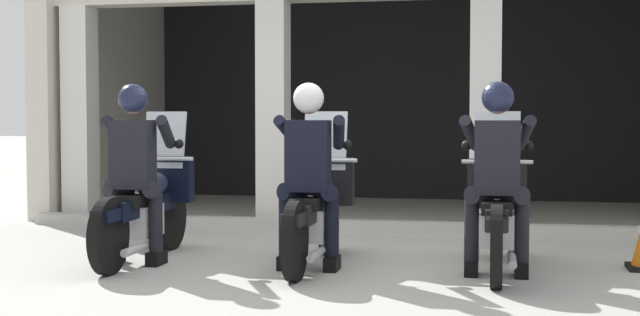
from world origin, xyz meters
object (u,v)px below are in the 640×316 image
object	(u,v)px
police_officer_center	(309,159)
motorcycle_right	(497,211)
police_officer_right	(497,161)
motorcycle_left	(148,204)
police_officer_left	(134,158)
motorcycle_center	(316,208)

from	to	relation	value
police_officer_center	motorcycle_right	world-z (taller)	police_officer_center
police_officer_center	police_officer_right	size ratio (longest dim) A/B	1.00
motorcycle_right	police_officer_right	distance (m)	0.52
motorcycle_left	police_officer_center	distance (m)	1.64
police_officer_left	motorcycle_right	distance (m)	3.17
motorcycle_right	motorcycle_center	bearing A→B (deg)	-168.42
motorcycle_right	police_officer_right	size ratio (longest dim) A/B	1.29
police_officer_left	motorcycle_right	world-z (taller)	police_officer_left
motorcycle_left	police_officer_center	size ratio (longest dim) A/B	1.29
motorcycle_left	police_officer_left	world-z (taller)	police_officer_left
police_officer_center	motorcycle_right	size ratio (longest dim) A/B	0.78
police_officer_left	motorcycle_left	bearing A→B (deg)	90.47
police_officer_center	police_officer_left	bearing A→B (deg)	-169.67
police_officer_left	motorcycle_center	bearing A→B (deg)	12.10
police_officer_left	motorcycle_center	size ratio (longest dim) A/B	0.78
police_officer_center	motorcycle_right	distance (m)	1.65
motorcycle_center	police_officer_right	distance (m)	1.64
police_officer_right	motorcycle_right	bearing A→B (deg)	100.95
motorcycle_left	police_officer_right	world-z (taller)	police_officer_right
motorcycle_center	motorcycle_right	world-z (taller)	same
motorcycle_left	motorcycle_center	size ratio (longest dim) A/B	1.00
motorcycle_left	police_officer_right	size ratio (longest dim) A/B	1.29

